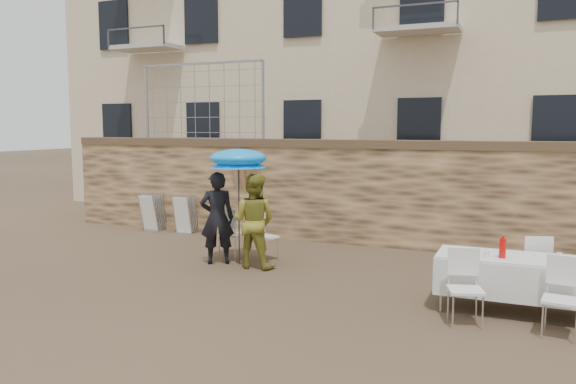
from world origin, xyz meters
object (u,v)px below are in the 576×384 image
at_px(couple_chair_right, 264,235).
at_px(table_chair_back, 533,266).
at_px(couple_chair_left, 232,233).
at_px(table_chair_front_right, 562,298).
at_px(banquet_table, 518,260).
at_px(table_chair_front_left, 466,288).
at_px(chair_stack_left, 158,211).
at_px(umbrella, 238,162).
at_px(woman_dress, 254,221).
at_px(chair_stack_right, 189,213).
at_px(soda_bottle, 503,248).
at_px(man_suit, 217,218).

bearing_deg(couple_chair_right, table_chair_back, -166.41).
bearing_deg(table_chair_back, couple_chair_left, -26.27).
xyz_separation_m(couple_chair_right, table_chair_front_right, (4.94, -2.14, 0.00)).
distance_m(banquet_table, table_chair_front_left, 0.99).
distance_m(banquet_table, chair_stack_left, 8.90).
bearing_deg(banquet_table, umbrella, 168.80).
bearing_deg(table_chair_back, couple_chair_right, -27.21).
distance_m(woman_dress, table_chair_front_left, 4.13).
xyz_separation_m(umbrella, chair_stack_right, (-2.61, 2.38, -1.43)).
bearing_deg(table_chair_front_left, table_chair_back, 45.64).
bearing_deg(soda_bottle, chair_stack_right, 154.12).
bearing_deg(couple_chair_right, umbrella, 77.13).
height_order(woman_dress, umbrella, umbrella).
relative_size(couple_chair_left, banquet_table, 0.46).
bearing_deg(man_suit, chair_stack_left, -69.31).
relative_size(umbrella, couple_chair_left, 2.09).
relative_size(couple_chair_right, table_chair_back, 1.00).
bearing_deg(couple_chair_right, chair_stack_right, -12.75).
xyz_separation_m(umbrella, table_chair_front_left, (4.14, -1.69, -1.41)).
relative_size(table_chair_back, chair_stack_left, 1.04).
relative_size(woman_dress, table_chair_front_left, 1.76).
xyz_separation_m(soda_bottle, table_chair_front_right, (0.70, -0.60, -0.43)).
distance_m(man_suit, table_chair_front_right, 5.87).
distance_m(couple_chair_left, table_chair_back, 5.37).
relative_size(couple_chair_left, table_chair_front_right, 1.00).
distance_m(banquet_table, table_chair_back, 0.86).
xyz_separation_m(man_suit, soda_bottle, (4.94, -0.99, 0.05)).
xyz_separation_m(banquet_table, table_chair_front_right, (0.50, -0.75, -0.25)).
height_order(banquet_table, table_chair_front_left, table_chair_front_left).
height_order(umbrella, table_chair_back, umbrella).
relative_size(man_suit, table_chair_front_left, 1.77).
xyz_separation_m(couple_chair_right, table_chair_back, (4.64, -0.59, 0.00)).
xyz_separation_m(man_suit, umbrella, (0.40, 0.10, 1.04)).
height_order(woman_dress, chair_stack_left, woman_dress).
xyz_separation_m(man_suit, woman_dress, (0.75, 0.00, -0.01)).
xyz_separation_m(woman_dress, chair_stack_right, (-2.96, 2.48, -0.38)).
bearing_deg(couple_chair_right, chair_stack_left, -6.06).
bearing_deg(table_chair_front_left, umbrella, 140.75).
relative_size(couple_chair_right, chair_stack_left, 1.04).
height_order(woman_dress, banquet_table, woman_dress).
xyz_separation_m(umbrella, banquet_table, (4.74, -0.94, -1.16)).
xyz_separation_m(banquet_table, chair_stack_right, (-7.35, 3.32, -0.27)).
bearing_deg(chair_stack_right, soda_bottle, -25.88).
height_order(man_suit, soda_bottle, man_suit).
height_order(woman_dress, table_chair_back, woman_dress).
xyz_separation_m(man_suit, chair_stack_right, (-2.21, 2.48, -0.39)).
distance_m(chair_stack_left, chair_stack_right, 0.90).
height_order(couple_chair_right, chair_stack_right, couple_chair_right).
height_order(man_suit, table_chair_back, man_suit).
relative_size(man_suit, umbrella, 0.85).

